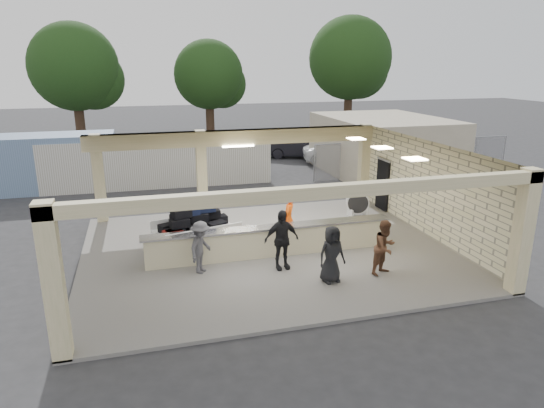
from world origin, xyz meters
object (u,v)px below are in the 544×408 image
object	(u,v)px
passenger_d	(332,254)
car_white_b	(383,150)
passenger_a	(385,247)
passenger_c	(201,247)
baggage_counter	(271,241)
baggage_handler	(289,219)
car_white_a	(342,152)
passenger_b	(282,240)
car_dark	(298,147)
container_white	(159,161)
container_blue	(2,165)
luggage_cart	(194,226)
drum_fan	(358,203)

from	to	relation	value
passenger_d	car_white_b	bearing A→B (deg)	48.72
passenger_a	car_white_b	distance (m)	18.14
passenger_c	car_white_b	xyz separation A→B (m)	(13.68, 14.52, -0.20)
baggage_counter	baggage_handler	bearing A→B (deg)	44.62
passenger_c	car_white_a	bearing A→B (deg)	-2.53
passenger_b	car_dark	world-z (taller)	passenger_b
baggage_counter	passenger_d	bearing A→B (deg)	-64.28
passenger_d	baggage_handler	bearing A→B (deg)	85.59
container_white	passenger_a	bearing A→B (deg)	-65.80
passenger_b	container_blue	distance (m)	16.36
passenger_a	car_dark	xyz separation A→B (m)	(3.50, 18.57, -0.20)
baggage_handler	car_dark	world-z (taller)	baggage_handler
baggage_counter	car_white_b	bearing A→B (deg)	50.52
baggage_counter	luggage_cart	xyz separation A→B (m)	(-2.32, 1.11, 0.37)
car_white_a	car_dark	world-z (taller)	car_dark
luggage_cart	car_dark	distance (m)	17.47
passenger_b	passenger_a	bearing A→B (deg)	-28.28
passenger_a	container_blue	world-z (taller)	container_blue
car_dark	container_blue	bearing A→B (deg)	123.98
passenger_d	car_white_b	size ratio (longest dim) A/B	0.37
passenger_c	container_blue	bearing A→B (deg)	67.45
passenger_d	container_blue	bearing A→B (deg)	120.79
baggage_counter	passenger_d	size ratio (longest dim) A/B	4.93
luggage_cart	passenger_a	size ratio (longest dim) A/B	1.77
car_white_a	container_white	bearing A→B (deg)	115.64
passenger_b	container_blue	size ratio (longest dim) A/B	0.18
car_white_a	passenger_b	bearing A→B (deg)	163.26
luggage_cart	passenger_a	bearing A→B (deg)	-48.35
car_white_a	passenger_a	bearing A→B (deg)	173.51
passenger_c	car_dark	distance (m)	19.14
container_blue	luggage_cart	bearing A→B (deg)	-52.28
car_white_b	baggage_handler	bearing A→B (deg)	142.67
passenger_d	car_dark	size ratio (longest dim) A/B	0.38
baggage_counter	car_dark	size ratio (longest dim) A/B	1.86
luggage_cart	car_white_b	size ratio (longest dim) A/B	0.66
drum_fan	car_dark	size ratio (longest dim) A/B	0.23
baggage_handler	passenger_b	xyz separation A→B (m)	(-0.85, -2.00, 0.05)
car_white_a	passenger_d	bearing A→B (deg)	168.37
drum_fan	passenger_c	world-z (taller)	passenger_c
luggage_cart	passenger_d	bearing A→B (deg)	-60.20
drum_fan	car_white_a	xyz separation A→B (m)	(3.97, 10.70, 0.04)
passenger_c	passenger_a	bearing A→B (deg)	-72.21
drum_fan	car_white_a	world-z (taller)	car_white_a
baggage_handler	car_white_a	xyz separation A→B (m)	(7.63, 12.95, -0.28)
passenger_b	container_white	bearing A→B (deg)	97.75
drum_fan	passenger_b	size ratio (longest dim) A/B	0.55
passenger_d	baggage_counter	bearing A→B (deg)	106.69
baggage_handler	container_blue	world-z (taller)	container_blue
passenger_c	container_white	world-z (taller)	container_white
car_white_a	car_white_b	bearing A→B (deg)	-78.85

